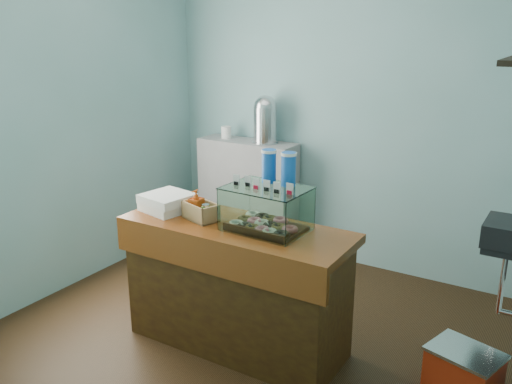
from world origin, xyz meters
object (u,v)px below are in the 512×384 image
Objects in this scene: red_cooler at (463,376)px; counter at (236,285)px; coffee_urn at (265,118)px; display_case at (268,205)px.

counter is at bearing -156.61° from red_cooler.
counter is at bearing -66.05° from coffee_urn.
display_case is 1.18× the size of coffee_urn.
counter is 1.94m from coffee_urn.
display_case is (0.21, 0.07, 0.60)m from counter.
counter is 1.53m from red_cooler.
counter is 2.98× the size of display_case.
red_cooler is at bearing 6.72° from counter.
coffee_urn reaches higher than display_case.
coffee_urn is at bearing 123.34° from display_case.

